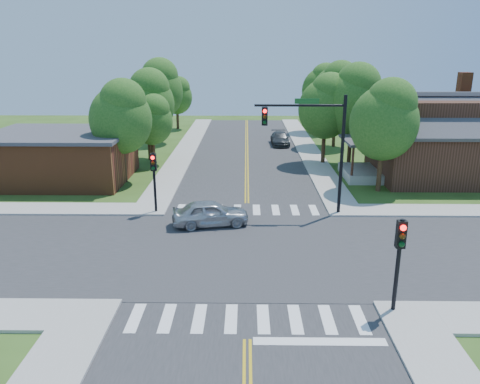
{
  "coord_description": "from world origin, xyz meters",
  "views": [
    {
      "loc": [
        -0.07,
        -21.51,
        9.68
      ],
      "look_at": [
        -0.39,
        2.95,
        2.2
      ],
      "focal_mm": 35.0,
      "sensor_mm": 36.0,
      "label": 1
    }
  ],
  "objects_px": {
    "signal_pole_nw": "(154,172)",
    "car_silver": "(210,214)",
    "signal_mast_ne": "(314,136)",
    "signal_pole_se": "(400,249)",
    "house_ne": "(444,136)",
    "car_dgrey": "(280,139)"
  },
  "relations": [
    {
      "from": "signal_mast_ne",
      "to": "signal_pole_se",
      "type": "relative_size",
      "value": 1.89
    },
    {
      "from": "signal_pole_nw",
      "to": "house_ne",
      "type": "bearing_deg",
      "value": 22.69
    },
    {
      "from": "signal_pole_se",
      "to": "house_ne",
      "type": "xyz_separation_m",
      "value": [
        9.51,
        19.86,
        0.67
      ]
    },
    {
      "from": "house_ne",
      "to": "car_dgrey",
      "type": "height_order",
      "value": "house_ne"
    },
    {
      "from": "signal_pole_se",
      "to": "car_dgrey",
      "type": "bearing_deg",
      "value": 93.66
    },
    {
      "from": "signal_mast_ne",
      "to": "car_dgrey",
      "type": "distance_m",
      "value": 22.0
    },
    {
      "from": "signal_pole_se",
      "to": "signal_pole_nw",
      "type": "bearing_deg",
      "value": 135.0
    },
    {
      "from": "signal_mast_ne",
      "to": "house_ne",
      "type": "distance_m",
      "value": 14.23
    },
    {
      "from": "signal_mast_ne",
      "to": "house_ne",
      "type": "height_order",
      "value": "signal_mast_ne"
    },
    {
      "from": "house_ne",
      "to": "car_dgrey",
      "type": "bearing_deg",
      "value": 131.89
    },
    {
      "from": "signal_mast_ne",
      "to": "signal_pole_nw",
      "type": "relative_size",
      "value": 1.89
    },
    {
      "from": "signal_pole_nw",
      "to": "car_dgrey",
      "type": "bearing_deg",
      "value": 67.15
    },
    {
      "from": "signal_pole_se",
      "to": "car_silver",
      "type": "height_order",
      "value": "signal_pole_se"
    },
    {
      "from": "signal_pole_nw",
      "to": "car_silver",
      "type": "height_order",
      "value": "signal_pole_nw"
    },
    {
      "from": "car_dgrey",
      "to": "house_ne",
      "type": "bearing_deg",
      "value": -49.51
    },
    {
      "from": "signal_pole_nw",
      "to": "house_ne",
      "type": "height_order",
      "value": "house_ne"
    },
    {
      "from": "signal_pole_se",
      "to": "car_silver",
      "type": "bearing_deg",
      "value": 130.11
    },
    {
      "from": "signal_pole_se",
      "to": "signal_pole_nw",
      "type": "height_order",
      "value": "same"
    },
    {
      "from": "house_ne",
      "to": "car_dgrey",
      "type": "xyz_separation_m",
      "value": [
        -11.61,
        12.94,
        -2.68
      ]
    },
    {
      "from": "signal_mast_ne",
      "to": "signal_pole_se",
      "type": "height_order",
      "value": "signal_mast_ne"
    },
    {
      "from": "signal_pole_se",
      "to": "car_dgrey",
      "type": "height_order",
      "value": "signal_pole_se"
    },
    {
      "from": "signal_mast_ne",
      "to": "signal_pole_nw",
      "type": "bearing_deg",
      "value": -179.93
    }
  ]
}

